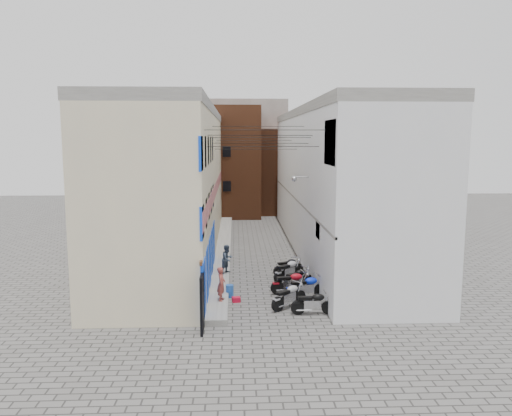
{
  "coord_description": "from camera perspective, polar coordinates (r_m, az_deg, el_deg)",
  "views": [
    {
      "loc": [
        -1.26,
        -18.35,
        7.18
      ],
      "look_at": [
        -0.03,
        11.31,
        3.0
      ],
      "focal_mm": 35.0,
      "sensor_mm": 36.0,
      "label": 1
    }
  ],
  "objects": [
    {
      "name": "motorcycle_b",
      "position": [
        21.55,
        3.8,
        -9.86
      ],
      "size": [
        1.92,
        1.75,
        1.14
      ],
      "primitive_type": null,
      "rotation": [
        0.0,
        0.0,
        -0.87
      ],
      "color": "#9A999D",
      "rests_on": "ground"
    },
    {
      "name": "building_left",
      "position": [
        31.64,
        -9.13,
        3.05
      ],
      "size": [
        5.1,
        27.0,
        9.0
      ],
      "color": "beige",
      "rests_on": "ground"
    },
    {
      "name": "building_far_concrete",
      "position": [
        52.39,
        -1.0,
        6.18
      ],
      "size": [
        8.0,
        5.0,
        11.0
      ],
      "primitive_type": "cube",
      "color": "slate",
      "rests_on": "ground"
    },
    {
      "name": "person_a",
      "position": [
        21.65,
        -3.99,
        -8.64
      ],
      "size": [
        0.42,
        0.58,
        1.47
      ],
      "primitive_type": "imported",
      "rotation": [
        0.0,
        0.0,
        1.43
      ],
      "color": "#A0423A",
      "rests_on": "plinth"
    },
    {
      "name": "red_crate",
      "position": [
        22.38,
        -2.28,
        -10.41
      ],
      "size": [
        0.39,
        0.32,
        0.22
      ],
      "primitive_type": "cube",
      "rotation": [
        0.0,
        0.0,
        0.17
      ],
      "color": "#B50C28",
      "rests_on": "ground"
    },
    {
      "name": "water_jug_far",
      "position": [
        23.33,
        -3.02,
        -9.36
      ],
      "size": [
        0.3,
        0.3,
        0.44
      ],
      "primitive_type": "cylinder",
      "rotation": [
        0.0,
        0.0,
        0.06
      ],
      "color": "blue",
      "rests_on": "ground"
    },
    {
      "name": "person_b",
      "position": [
        25.88,
        -3.3,
        -5.83
      ],
      "size": [
        0.89,
        0.91,
        1.49
      ],
      "primitive_type": "imported",
      "rotation": [
        0.0,
        0.0,
        0.87
      ],
      "color": "#3A4657",
      "rests_on": "plinth"
    },
    {
      "name": "motorcycle_e",
      "position": [
        24.37,
        4.76,
        -7.86
      ],
      "size": [
        1.83,
        1.49,
        1.05
      ],
      "primitive_type": null,
      "rotation": [
        0.0,
        0.0,
        -0.98
      ],
      "color": "black",
      "rests_on": "ground"
    },
    {
      "name": "ground",
      "position": [
        19.75,
        1.48,
        -13.31
      ],
      "size": [
        90.0,
        90.0,
        0.0
      ],
      "primitive_type": "plane",
      "color": "#595754",
      "rests_on": "ground"
    },
    {
      "name": "motorcycle_d",
      "position": [
        23.41,
        4.11,
        -8.38
      ],
      "size": [
        2.09,
        0.95,
        1.16
      ],
      "primitive_type": null,
      "rotation": [
        0.0,
        0.0,
        -1.41
      ],
      "color": "maroon",
      "rests_on": "ground"
    },
    {
      "name": "plinth",
      "position": [
        32.15,
        -3.74,
        -4.68
      ],
      "size": [
        0.9,
        26.0,
        0.25
      ],
      "primitive_type": "cube",
      "color": "slate",
      "rests_on": "ground"
    },
    {
      "name": "overhead_wires",
      "position": [
        26.03,
        0.4,
        7.89
      ],
      "size": [
        5.8,
        13.02,
        1.32
      ],
      "color": "black",
      "rests_on": "ground"
    },
    {
      "name": "motorcycle_c",
      "position": [
        22.72,
        5.79,
        -8.87
      ],
      "size": [
        2.18,
        1.21,
        1.2
      ],
      "primitive_type": null,
      "rotation": [
        0.0,
        0.0,
        -1.29
      ],
      "color": "#0D28C4",
      "rests_on": "ground"
    },
    {
      "name": "water_jug_near",
      "position": [
        22.99,
        -3.03,
        -9.46
      ],
      "size": [
        0.38,
        0.38,
        0.57
      ],
      "primitive_type": "cylinder",
      "rotation": [
        0.0,
        0.0,
        0.04
      ],
      "color": "#2359B3",
      "rests_on": "ground"
    },
    {
      "name": "building_far_brick_right",
      "position": [
        48.64,
        2.66,
        4.26
      ],
      "size": [
        5.0,
        6.0,
        8.0
      ],
      "primitive_type": "cube",
      "color": "brown",
      "rests_on": "ground"
    },
    {
      "name": "motorcycle_a",
      "position": [
        20.87,
        6.57,
        -10.61
      ],
      "size": [
        1.86,
        0.61,
        1.07
      ],
      "primitive_type": null,
      "rotation": [
        0.0,
        0.0,
        -1.59
      ],
      "color": "black",
      "rests_on": "ground"
    },
    {
      "name": "building_far_brick_left",
      "position": [
        46.41,
        -3.3,
        5.31
      ],
      "size": [
        6.0,
        6.0,
        10.0
      ],
      "primitive_type": "cube",
      "color": "brown",
      "rests_on": "ground"
    },
    {
      "name": "motorcycle_g",
      "position": [
        26.51,
        3.72,
        -6.57
      ],
      "size": [
        1.84,
        1.25,
        1.02
      ],
      "primitive_type": null,
      "rotation": [
        0.0,
        0.0,
        -1.14
      ],
      "color": "black",
      "rests_on": "ground"
    },
    {
      "name": "far_shopfront",
      "position": [
        43.98,
        -0.71,
        0.2
      ],
      "size": [
        2.0,
        0.3,
        2.4
      ],
      "primitive_type": "cube",
      "color": "black",
      "rests_on": "ground"
    },
    {
      "name": "motorcycle_f",
      "position": [
        25.45,
        3.78,
        -6.98
      ],
      "size": [
        1.99,
        1.88,
        1.21
      ],
      "primitive_type": null,
      "rotation": [
        0.0,
        0.0,
        -0.84
      ],
      "color": "#A5A5AA",
      "rests_on": "ground"
    },
    {
      "name": "building_right",
      "position": [
        32.08,
        8.9,
        3.14
      ],
      "size": [
        5.94,
        26.0,
        9.0
      ],
      "color": "silver",
      "rests_on": "ground"
    }
  ]
}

